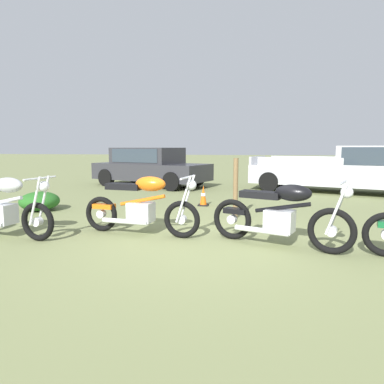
{
  "coord_description": "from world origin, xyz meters",
  "views": [
    {
      "loc": [
        0.89,
        -5.02,
        1.44
      ],
      "look_at": [
        -0.37,
        1.25,
        0.6
      ],
      "focal_mm": 31.85,
      "sensor_mm": 36.0,
      "label": 1
    }
  ],
  "objects_px": {
    "fence_post_wooden": "(236,188)",
    "motorcycle_silver": "(1,207)",
    "motorcycle_black": "(280,214)",
    "motorcycle_orange": "(141,206)",
    "traffic_cone": "(203,196)",
    "shrub_low": "(40,201)",
    "pickup_truck_silver": "(344,169)",
    "car_charcoal": "(149,165)"
  },
  "relations": [
    {
      "from": "fence_post_wooden",
      "to": "motorcycle_silver",
      "type": "bearing_deg",
      "value": -147.48
    },
    {
      "from": "motorcycle_black",
      "to": "fence_post_wooden",
      "type": "bearing_deg",
      "value": 132.2
    },
    {
      "from": "motorcycle_orange",
      "to": "traffic_cone",
      "type": "xyz_separation_m",
      "value": [
        0.54,
        3.0,
        -0.26
      ]
    },
    {
      "from": "motorcycle_silver",
      "to": "fence_post_wooden",
      "type": "bearing_deg",
      "value": 40.16
    },
    {
      "from": "motorcycle_orange",
      "to": "shrub_low",
      "type": "relative_size",
      "value": 2.31
    },
    {
      "from": "shrub_low",
      "to": "fence_post_wooden",
      "type": "relative_size",
      "value": 0.73
    },
    {
      "from": "pickup_truck_silver",
      "to": "motorcycle_black",
      "type": "bearing_deg",
      "value": -92.15
    },
    {
      "from": "motorcycle_black",
      "to": "shrub_low",
      "type": "height_order",
      "value": "motorcycle_black"
    },
    {
      "from": "shrub_low",
      "to": "motorcycle_black",
      "type": "bearing_deg",
      "value": -19.46
    },
    {
      "from": "shrub_low",
      "to": "fence_post_wooden",
      "type": "distance_m",
      "value": 4.48
    },
    {
      "from": "motorcycle_silver",
      "to": "motorcycle_black",
      "type": "height_order",
      "value": "same"
    },
    {
      "from": "car_charcoal",
      "to": "traffic_cone",
      "type": "xyz_separation_m",
      "value": [
        2.68,
        -3.88,
        -0.56
      ]
    },
    {
      "from": "motorcycle_silver",
      "to": "car_charcoal",
      "type": "bearing_deg",
      "value": 97.6
    },
    {
      "from": "motorcycle_black",
      "to": "pickup_truck_silver",
      "type": "bearing_deg",
      "value": 90.53
    },
    {
      "from": "car_charcoal",
      "to": "traffic_cone",
      "type": "bearing_deg",
      "value": -36.51
    },
    {
      "from": "pickup_truck_silver",
      "to": "fence_post_wooden",
      "type": "distance_m",
      "value": 5.53
    },
    {
      "from": "motorcycle_silver",
      "to": "traffic_cone",
      "type": "distance_m",
      "value": 4.49
    },
    {
      "from": "car_charcoal",
      "to": "fence_post_wooden",
      "type": "xyz_separation_m",
      "value": [
        3.57,
        -5.19,
        -0.18
      ]
    },
    {
      "from": "motorcycle_black",
      "to": "motorcycle_orange",
      "type": "bearing_deg",
      "value": -166.24
    },
    {
      "from": "traffic_cone",
      "to": "motorcycle_orange",
      "type": "bearing_deg",
      "value": -100.26
    },
    {
      "from": "shrub_low",
      "to": "motorcycle_orange",
      "type": "bearing_deg",
      "value": -27.91
    },
    {
      "from": "motorcycle_black",
      "to": "fence_post_wooden",
      "type": "relative_size",
      "value": 1.64
    },
    {
      "from": "car_charcoal",
      "to": "traffic_cone",
      "type": "distance_m",
      "value": 4.75
    },
    {
      "from": "motorcycle_orange",
      "to": "shrub_low",
      "type": "xyz_separation_m",
      "value": [
        -3.04,
        1.61,
        -0.27
      ]
    },
    {
      "from": "traffic_cone",
      "to": "shrub_low",
      "type": "xyz_separation_m",
      "value": [
        -3.58,
        -1.39,
        -0.02
      ]
    },
    {
      "from": "motorcycle_black",
      "to": "car_charcoal",
      "type": "relative_size",
      "value": 0.43
    },
    {
      "from": "pickup_truck_silver",
      "to": "motorcycle_orange",
      "type": "bearing_deg",
      "value": -108.44
    },
    {
      "from": "motorcycle_silver",
      "to": "motorcycle_orange",
      "type": "xyz_separation_m",
      "value": [
        2.14,
        0.59,
        0.0
      ]
    },
    {
      "from": "motorcycle_orange",
      "to": "car_charcoal",
      "type": "height_order",
      "value": "car_charcoal"
    },
    {
      "from": "motorcycle_black",
      "to": "traffic_cone",
      "type": "bearing_deg",
      "value": 137.32
    },
    {
      "from": "motorcycle_silver",
      "to": "shrub_low",
      "type": "distance_m",
      "value": 2.39
    },
    {
      "from": "motorcycle_silver",
      "to": "pickup_truck_silver",
      "type": "xyz_separation_m",
      "value": [
        6.67,
        6.85,
        0.26
      ]
    },
    {
      "from": "traffic_cone",
      "to": "motorcycle_black",
      "type": "bearing_deg",
      "value": -62.79
    },
    {
      "from": "motorcycle_black",
      "to": "pickup_truck_silver",
      "type": "relative_size",
      "value": 0.37
    },
    {
      "from": "traffic_cone",
      "to": "shrub_low",
      "type": "distance_m",
      "value": 3.84
    },
    {
      "from": "car_charcoal",
      "to": "traffic_cone",
      "type": "relative_size",
      "value": 9.16
    },
    {
      "from": "car_charcoal",
      "to": "motorcycle_black",
      "type": "bearing_deg",
      "value": -39.77
    },
    {
      "from": "motorcycle_black",
      "to": "shrub_low",
      "type": "relative_size",
      "value": 2.24
    },
    {
      "from": "fence_post_wooden",
      "to": "motorcycle_orange",
      "type": "bearing_deg",
      "value": -130.28
    },
    {
      "from": "shrub_low",
      "to": "motorcycle_silver",
      "type": "bearing_deg",
      "value": -67.94
    },
    {
      "from": "motorcycle_silver",
      "to": "traffic_cone",
      "type": "height_order",
      "value": "motorcycle_silver"
    },
    {
      "from": "motorcycle_orange",
      "to": "shrub_low",
      "type": "height_order",
      "value": "motorcycle_orange"
    }
  ]
}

